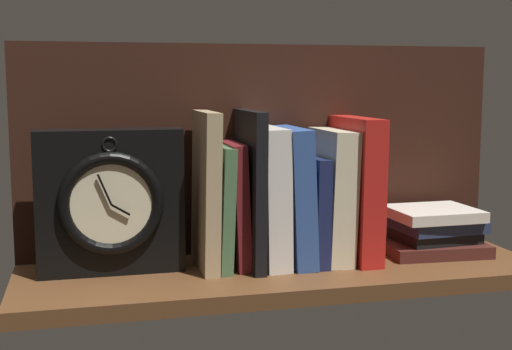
{
  "coord_description": "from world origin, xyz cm",
  "views": [
    {
      "loc": [
        -30.51,
        -104.39,
        29.71
      ],
      "look_at": [
        -3.68,
        3.26,
        14.71
      ],
      "focal_mm": 48.68,
      "sensor_mm": 36.0,
      "label": 1
    }
  ],
  "objects_px": {
    "book_black_skeptic": "(249,188)",
    "framed_clock": "(111,202)",
    "book_tan_shortstories": "(206,190)",
    "book_green_romantic": "(221,206)",
    "book_red_requiem": "(355,188)",
    "book_maroon_dawkins": "(235,205)",
    "book_cream_twain": "(331,195)",
    "book_blue_modern": "(292,195)",
    "book_stack_side": "(434,231)",
    "book_navy_bierce": "(310,209)",
    "book_white_catcher": "(268,196)"
  },
  "relations": [
    {
      "from": "book_black_skeptic",
      "to": "framed_clock",
      "type": "relative_size",
      "value": 1.12
    },
    {
      "from": "book_tan_shortstories",
      "to": "book_green_romantic",
      "type": "bearing_deg",
      "value": 0.0
    },
    {
      "from": "book_tan_shortstories",
      "to": "book_red_requiem",
      "type": "bearing_deg",
      "value": 0.0
    },
    {
      "from": "book_black_skeptic",
      "to": "book_red_requiem",
      "type": "xyz_separation_m",
      "value": [
        0.18,
        0.0,
        -0.01
      ]
    },
    {
      "from": "book_maroon_dawkins",
      "to": "framed_clock",
      "type": "height_order",
      "value": "framed_clock"
    },
    {
      "from": "book_cream_twain",
      "to": "book_tan_shortstories",
      "type": "bearing_deg",
      "value": 180.0
    },
    {
      "from": "book_maroon_dawkins",
      "to": "book_red_requiem",
      "type": "distance_m",
      "value": 0.21
    },
    {
      "from": "book_blue_modern",
      "to": "book_stack_side",
      "type": "bearing_deg",
      "value": -0.87
    },
    {
      "from": "book_tan_shortstories",
      "to": "book_stack_side",
      "type": "distance_m",
      "value": 0.41
    },
    {
      "from": "book_tan_shortstories",
      "to": "book_maroon_dawkins",
      "type": "xyz_separation_m",
      "value": [
        0.05,
        0.0,
        -0.03
      ]
    },
    {
      "from": "book_blue_modern",
      "to": "book_red_requiem",
      "type": "xyz_separation_m",
      "value": [
        0.11,
        0.0,
        0.01
      ]
    },
    {
      "from": "book_tan_shortstories",
      "to": "book_blue_modern",
      "type": "relative_size",
      "value": 1.13
    },
    {
      "from": "book_green_romantic",
      "to": "book_navy_bierce",
      "type": "xyz_separation_m",
      "value": [
        0.15,
        0.0,
        -0.01
      ]
    },
    {
      "from": "book_blue_modern",
      "to": "book_stack_side",
      "type": "distance_m",
      "value": 0.27
    },
    {
      "from": "book_tan_shortstories",
      "to": "book_red_requiem",
      "type": "xyz_separation_m",
      "value": [
        0.25,
        0.0,
        -0.01
      ]
    },
    {
      "from": "book_navy_bierce",
      "to": "book_green_romantic",
      "type": "bearing_deg",
      "value": 180.0
    },
    {
      "from": "book_white_catcher",
      "to": "book_blue_modern",
      "type": "relative_size",
      "value": 1.01
    },
    {
      "from": "book_maroon_dawkins",
      "to": "framed_clock",
      "type": "xyz_separation_m",
      "value": [
        -0.2,
        0.0,
        0.01
      ]
    },
    {
      "from": "book_green_romantic",
      "to": "book_white_catcher",
      "type": "relative_size",
      "value": 0.88
    },
    {
      "from": "book_white_catcher",
      "to": "book_navy_bierce",
      "type": "bearing_deg",
      "value": 0.0
    },
    {
      "from": "framed_clock",
      "to": "book_black_skeptic",
      "type": "bearing_deg",
      "value": -0.67
    },
    {
      "from": "book_cream_twain",
      "to": "book_stack_side",
      "type": "relative_size",
      "value": 1.23
    },
    {
      "from": "book_navy_bierce",
      "to": "book_red_requiem",
      "type": "bearing_deg",
      "value": 0.0
    },
    {
      "from": "book_cream_twain",
      "to": "book_stack_side",
      "type": "bearing_deg",
      "value": -1.18
    },
    {
      "from": "book_stack_side",
      "to": "book_tan_shortstories",
      "type": "bearing_deg",
      "value": 179.44
    },
    {
      "from": "book_white_catcher",
      "to": "book_stack_side",
      "type": "height_order",
      "value": "book_white_catcher"
    },
    {
      "from": "book_tan_shortstories",
      "to": "book_white_catcher",
      "type": "xyz_separation_m",
      "value": [
        0.1,
        0.0,
        -0.01
      ]
    },
    {
      "from": "book_tan_shortstories",
      "to": "framed_clock",
      "type": "height_order",
      "value": "book_tan_shortstories"
    },
    {
      "from": "book_tan_shortstories",
      "to": "book_black_skeptic",
      "type": "relative_size",
      "value": 1.0
    },
    {
      "from": "book_tan_shortstories",
      "to": "book_blue_modern",
      "type": "xyz_separation_m",
      "value": [
        0.14,
        0.0,
        -0.01
      ]
    },
    {
      "from": "book_cream_twain",
      "to": "book_white_catcher",
      "type": "bearing_deg",
      "value": 180.0
    },
    {
      "from": "book_maroon_dawkins",
      "to": "book_cream_twain",
      "type": "bearing_deg",
      "value": 0.0
    },
    {
      "from": "book_tan_shortstories",
      "to": "book_black_skeptic",
      "type": "distance_m",
      "value": 0.07
    },
    {
      "from": "book_black_skeptic",
      "to": "book_navy_bierce",
      "type": "relative_size",
      "value": 1.43
    },
    {
      "from": "book_blue_modern",
      "to": "book_stack_side",
      "type": "relative_size",
      "value": 1.25
    },
    {
      "from": "book_maroon_dawkins",
      "to": "book_white_catcher",
      "type": "distance_m",
      "value": 0.06
    },
    {
      "from": "book_maroon_dawkins",
      "to": "book_navy_bierce",
      "type": "bearing_deg",
      "value": 0.0
    },
    {
      "from": "book_navy_bierce",
      "to": "book_cream_twain",
      "type": "relative_size",
      "value": 0.81
    },
    {
      "from": "book_black_skeptic",
      "to": "book_blue_modern",
      "type": "xyz_separation_m",
      "value": [
        0.07,
        0.0,
        -0.01
      ]
    },
    {
      "from": "book_blue_modern",
      "to": "book_white_catcher",
      "type": "bearing_deg",
      "value": 180.0
    },
    {
      "from": "book_blue_modern",
      "to": "book_maroon_dawkins",
      "type": "bearing_deg",
      "value": 180.0
    },
    {
      "from": "book_navy_bierce",
      "to": "book_stack_side",
      "type": "relative_size",
      "value": 0.99
    },
    {
      "from": "framed_clock",
      "to": "book_cream_twain",
      "type": "bearing_deg",
      "value": -0.41
    },
    {
      "from": "book_navy_bierce",
      "to": "book_red_requiem",
      "type": "xyz_separation_m",
      "value": [
        0.08,
        0.0,
        0.03
      ]
    },
    {
      "from": "book_white_catcher",
      "to": "framed_clock",
      "type": "xyz_separation_m",
      "value": [
        -0.25,
        0.0,
        0.0
      ]
    },
    {
      "from": "book_cream_twain",
      "to": "framed_clock",
      "type": "relative_size",
      "value": 0.97
    },
    {
      "from": "book_maroon_dawkins",
      "to": "book_navy_bierce",
      "type": "xyz_separation_m",
      "value": [
        0.13,
        0.0,
        -0.01
      ]
    },
    {
      "from": "book_maroon_dawkins",
      "to": "book_stack_side",
      "type": "distance_m",
      "value": 0.36
    },
    {
      "from": "book_green_romantic",
      "to": "framed_clock",
      "type": "height_order",
      "value": "framed_clock"
    },
    {
      "from": "book_black_skeptic",
      "to": "book_red_requiem",
      "type": "distance_m",
      "value": 0.18
    }
  ]
}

